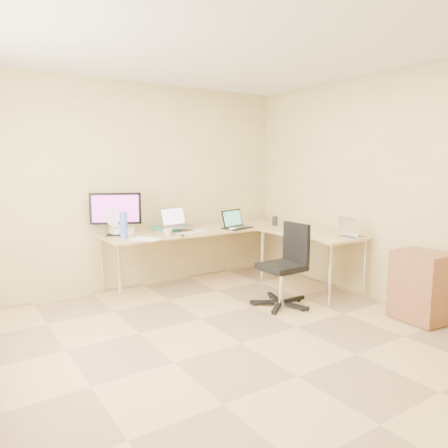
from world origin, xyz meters
TOP-DOWN VIEW (x-y plane):
  - floor at (0.00, 0.00)m, footprint 4.50×4.50m
  - ceiling at (0.00, 0.00)m, footprint 4.50×4.50m
  - wall_back at (0.00, 2.25)m, footprint 4.50×0.00m
  - wall_right at (2.10, 0.00)m, footprint 0.00×4.50m
  - desk_main at (0.72, 1.85)m, footprint 2.65×0.70m
  - desk_return at (1.70, 0.85)m, footprint 0.70×1.30m
  - monitor at (-0.40, 2.01)m, footprint 0.63×0.44m
  - book_stack at (0.26, 2.00)m, footprint 0.30×0.36m
  - laptop_center at (0.35, 1.87)m, footprint 0.43×0.36m
  - laptop_black at (1.13, 1.64)m, footprint 0.45×0.38m
  - keyboard at (0.54, 1.68)m, footprint 0.39×0.24m
  - mouse at (0.99, 1.55)m, footprint 0.12×0.09m
  - mug at (0.06, 1.55)m, footprint 0.12×0.12m
  - cd_stack at (0.21, 1.55)m, footprint 0.14×0.14m
  - water_bottle at (-0.40, 1.76)m, footprint 0.10×0.10m
  - papers at (-0.22, 1.55)m, footprint 0.35×0.39m
  - white_box at (-0.32, 2.05)m, footprint 0.26×0.20m
  - desk_fan at (-0.40, 2.05)m, footprint 0.26×0.26m
  - black_cup at (1.71, 1.55)m, footprint 0.07×0.07m
  - laptop_return at (1.85, 0.33)m, footprint 0.33×0.27m
  - office_chair at (0.96, 0.56)m, footprint 0.56×0.56m
  - cabinet at (1.85, -0.56)m, footprint 0.44×0.53m

SIDE VIEW (x-z plane):
  - floor at x=0.00m, z-range 0.00..0.00m
  - cabinet at x=1.85m, z-range 0.01..0.71m
  - desk_main at x=0.72m, z-range 0.00..0.73m
  - desk_return at x=1.70m, z-range 0.00..0.73m
  - office_chair at x=0.96m, z-range 0.03..0.97m
  - papers at x=-0.22m, z-range 0.73..0.74m
  - keyboard at x=0.54m, z-range 0.73..0.75m
  - cd_stack at x=0.21m, z-range 0.73..0.76m
  - mouse at x=0.99m, z-range 0.73..0.77m
  - book_stack at x=0.26m, z-range 0.73..0.78m
  - white_box at x=-0.32m, z-range 0.73..0.82m
  - mug at x=0.06m, z-range 0.73..0.83m
  - black_cup at x=1.71m, z-range 0.73..0.86m
  - laptop_return at x=1.85m, z-range 0.73..0.93m
  - laptop_black at x=1.13m, z-range 0.73..0.98m
  - desk_fan at x=-0.40m, z-range 0.73..1.03m
  - water_bottle at x=-0.40m, z-range 0.73..1.03m
  - laptop_center at x=0.35m, z-range 0.78..1.03m
  - monitor at x=-0.40m, z-range 0.73..1.25m
  - wall_back at x=0.00m, z-range -0.95..3.55m
  - wall_right at x=2.10m, z-range -0.95..3.55m
  - ceiling at x=0.00m, z-range 2.60..2.60m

